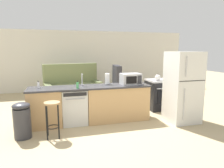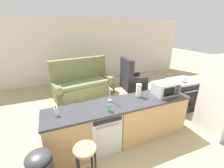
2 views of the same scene
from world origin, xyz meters
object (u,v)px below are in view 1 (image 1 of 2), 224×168
object	(u,v)px
bar_stool	(52,112)
couch	(72,88)
soap_bottle	(77,85)
dish_soap_bottle	(38,85)
stove_range	(160,94)
refrigerator	(183,87)
trash_bin	(22,120)
dishwasher	(75,106)
kettle	(158,77)
armchair	(122,87)
microwave	(131,79)
paper_towel_roll	(107,79)

from	to	relation	value
bar_stool	couch	size ratio (longest dim) A/B	0.35
soap_bottle	dish_soap_bottle	xyz separation A→B (m)	(-0.87, 0.21, 0.00)
dish_soap_bottle	couch	distance (m)	2.84
stove_range	soap_bottle	bearing A→B (deg)	-163.88
refrigerator	couch	bearing A→B (deg)	127.64
refrigerator	trash_bin	bearing A→B (deg)	-179.74
dish_soap_bottle	trash_bin	distance (m)	0.89
dishwasher	kettle	size ratio (longest dim) A/B	4.10
dishwasher	stove_range	world-z (taller)	stove_range
bar_stool	armchair	xyz separation A→B (m)	(2.50, 3.13, -0.19)
trash_bin	armchair	world-z (taller)	armchair
soap_bottle	bar_stool	size ratio (longest dim) A/B	0.24
microwave	dish_soap_bottle	size ratio (longest dim) A/B	2.84
dish_soap_bottle	bar_stool	bearing A→B (deg)	-67.42
microwave	bar_stool	world-z (taller)	microwave
microwave	kettle	world-z (taller)	microwave
microwave	trash_bin	world-z (taller)	microwave
microwave	dish_soap_bottle	distance (m)	2.24
stove_range	microwave	size ratio (longest dim) A/B	1.80
paper_towel_roll	kettle	xyz separation A→B (m)	(1.58, 0.30, -0.05)
dish_soap_bottle	microwave	bearing A→B (deg)	-0.61
paper_towel_roll	couch	world-z (taller)	couch
kettle	bar_stool	xyz separation A→B (m)	(-2.93, -1.13, -0.45)
microwave	armchair	xyz separation A→B (m)	(0.57, 2.43, -0.69)
dish_soap_bottle	bar_stool	xyz separation A→B (m)	(0.30, -0.72, -0.44)
kettle	couch	xyz separation A→B (m)	(-2.29, 2.21, -0.59)
refrigerator	dish_soap_bottle	distance (m)	3.45
couch	armchair	xyz separation A→B (m)	(1.86, -0.21, -0.04)
microwave	soap_bottle	bearing A→B (deg)	-172.42
paper_towel_roll	dish_soap_bottle	bearing A→B (deg)	-176.59
dishwasher	dish_soap_bottle	world-z (taller)	dish_soap_bottle
dishwasher	armchair	bearing A→B (deg)	50.48
dishwasher	bar_stool	bearing A→B (deg)	-125.28
dishwasher	bar_stool	distance (m)	0.87
paper_towel_roll	couch	size ratio (longest dim) A/B	0.13
dishwasher	trash_bin	xyz separation A→B (m)	(-1.09, -0.57, -0.04)
stove_range	couch	bearing A→B (deg)	139.64
dish_soap_bottle	bar_stool	distance (m)	0.90
microwave	bar_stool	size ratio (longest dim) A/B	0.68
bar_stool	trash_bin	distance (m)	0.63
couch	dishwasher	bearing A→B (deg)	-93.10
kettle	dishwasher	bearing A→B (deg)	-170.15
paper_towel_roll	trash_bin	size ratio (longest dim) A/B	0.38
dishwasher	soap_bottle	size ratio (longest dim) A/B	4.77
couch	trash_bin	bearing A→B (deg)	-111.09
dishwasher	refrigerator	size ratio (longest dim) A/B	0.48
dishwasher	microwave	world-z (taller)	microwave
microwave	trash_bin	bearing A→B (deg)	-167.41
armchair	microwave	bearing A→B (deg)	-103.14
dishwasher	armchair	size ratio (longest dim) A/B	0.70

